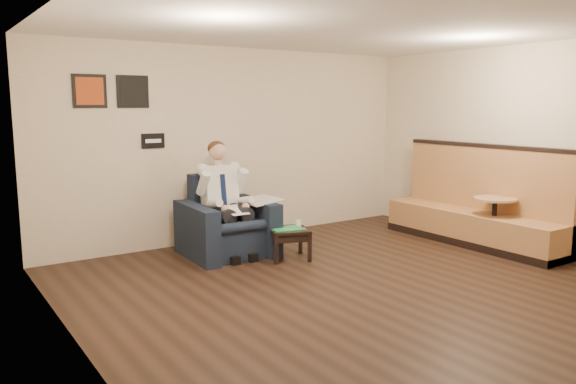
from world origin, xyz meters
TOP-DOWN VIEW (x-y plane):
  - ground at (0.00, 0.00)m, footprint 6.00×6.00m
  - wall_back at (0.00, 3.00)m, footprint 6.00×0.02m
  - wall_left at (-3.00, 0.00)m, footprint 0.02×6.00m
  - wall_right at (3.00, 0.00)m, footprint 0.02×6.00m
  - ceiling at (0.00, 0.00)m, footprint 6.00×6.00m
  - seating_sign at (-1.30, 2.98)m, footprint 0.32×0.02m
  - art_print_left at (-2.10, 2.98)m, footprint 0.42×0.03m
  - art_print_right at (-1.55, 2.98)m, footprint 0.42×0.03m
  - armchair at (-0.62, 2.18)m, footprint 1.13×1.13m
  - seated_man at (-0.63, 2.05)m, footprint 0.73×1.05m
  - lap_papers at (-0.63, 1.93)m, footprint 0.25×0.35m
  - newspaper at (-0.19, 2.05)m, footprint 0.46×0.58m
  - side_table at (-0.06, 1.56)m, footprint 0.62×0.62m
  - green_folder at (-0.09, 1.55)m, footprint 0.45×0.36m
  - coffee_mug at (0.13, 1.61)m, footprint 0.09×0.09m
  - smartphone at (0.03, 1.68)m, footprint 0.14×0.12m
  - banquette at (2.59, 0.76)m, footprint 0.65×2.74m
  - cafe_table at (2.56, 0.38)m, footprint 0.58×0.58m

SIDE VIEW (x-z plane):
  - ground at x=0.00m, z-range 0.00..0.00m
  - side_table at x=-0.06m, z-range 0.00..0.40m
  - cafe_table at x=2.56m, z-range 0.00..0.72m
  - smartphone at x=0.03m, z-range 0.40..0.41m
  - green_folder at x=-0.09m, z-range 0.40..0.41m
  - coffee_mug at x=0.13m, z-range 0.40..0.48m
  - armchair at x=-0.62m, z-range 0.00..1.05m
  - lap_papers at x=-0.63m, z-range 0.64..0.65m
  - banquette at x=2.59m, z-range 0.00..1.40m
  - newspaper at x=-0.19m, z-range 0.71..0.72m
  - seated_man at x=-0.63m, z-range 0.00..1.44m
  - wall_back at x=0.00m, z-range 0.00..2.80m
  - wall_left at x=-3.00m, z-range 0.00..2.80m
  - wall_right at x=3.00m, z-range 0.00..2.80m
  - seating_sign at x=-1.30m, z-range 1.40..1.60m
  - art_print_left at x=-2.10m, z-range 1.94..2.36m
  - art_print_right at x=-1.55m, z-range 1.94..2.36m
  - ceiling at x=0.00m, z-range 2.79..2.81m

